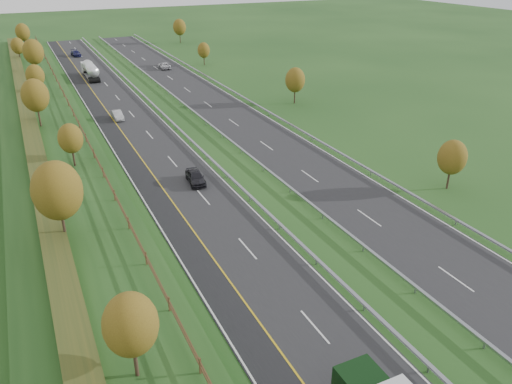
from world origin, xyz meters
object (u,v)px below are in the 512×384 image
(road_tanker, at_px, (90,70))
(car_small_far, at_px, (76,53))
(car_dark_near, at_px, (195,177))
(car_oncoming, at_px, (164,65))
(car_silver_mid, at_px, (117,115))

(road_tanker, relative_size, car_small_far, 2.26)
(car_dark_near, distance_m, car_small_far, 91.71)
(road_tanker, xyz_separation_m, car_oncoming, (17.53, 2.90, -1.11))
(car_silver_mid, xyz_separation_m, car_small_far, (1.43, 61.80, 0.02))
(road_tanker, relative_size, car_dark_near, 2.44)
(car_small_far, xyz_separation_m, car_oncoming, (16.99, -25.73, -0.01))
(car_dark_near, relative_size, car_oncoming, 0.90)
(car_dark_near, relative_size, car_silver_mid, 1.09)
(car_dark_near, bearing_deg, car_silver_mid, 102.36)
(car_silver_mid, bearing_deg, car_dark_near, -84.77)
(road_tanker, distance_m, car_dark_near, 63.11)
(car_oncoming, bearing_deg, car_small_far, -52.81)
(car_silver_mid, distance_m, car_oncoming, 40.50)
(road_tanker, distance_m, car_silver_mid, 33.20)
(car_dark_near, xyz_separation_m, car_oncoming, (15.11, 65.96, -0.07))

